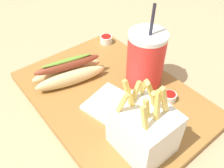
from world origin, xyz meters
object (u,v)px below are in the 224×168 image
ketchup_cup_2 (106,39)px  napkin_stack (114,106)px  soda_cup (146,58)px  ketchup_cup_1 (169,97)px  hot_dog_1 (69,72)px  fries_basket (143,129)px

ketchup_cup_2 → napkin_stack: (0.22, -0.15, -0.01)m
soda_cup → ketchup_cup_1: soda_cup is taller
soda_cup → hot_dog_1: size_ratio=1.10×
fries_basket → ketchup_cup_2: bearing=152.8°
fries_basket → hot_dog_1: fries_basket is taller
fries_basket → napkin_stack: 0.12m
fries_basket → ketchup_cup_1: size_ratio=5.34×
hot_dog_1 → ketchup_cup_1: (0.20, 0.14, -0.02)m
hot_dog_1 → napkin_stack: size_ratio=1.59×
ketchup_cup_2 → napkin_stack: bearing=-34.1°
soda_cup → hot_dog_1: (-0.12, -0.14, -0.04)m
ketchup_cup_1 → soda_cup: bearing=178.7°
hot_dog_1 → ketchup_cup_1: hot_dog_1 is taller
soda_cup → fries_basket: size_ratio=1.23×
hot_dog_1 → ketchup_cup_1: bearing=35.1°
hot_dog_1 → ketchup_cup_2: hot_dog_1 is taller
soda_cup → hot_dog_1: bearing=-128.8°
soda_cup → ketchup_cup_2: soda_cup is taller
fries_basket → ketchup_cup_1: bearing=109.2°
fries_basket → ketchup_cup_2: (-0.33, 0.17, -0.04)m
napkin_stack → ketchup_cup_1: bearing=61.7°
ketchup_cup_1 → hot_dog_1: bearing=-144.9°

